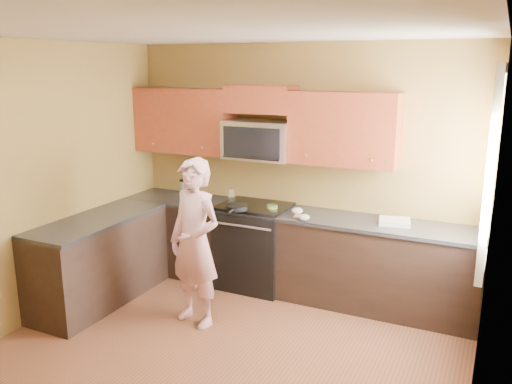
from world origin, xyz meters
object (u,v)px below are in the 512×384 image
Objects in this scene: microwave at (259,159)px; frying_pan at (237,209)px; woman at (195,243)px; butter_tub at (272,211)px; stove at (254,245)px; travel_mug at (183,194)px.

microwave is 1.84× the size of frying_pan.
butter_tub is (0.36, 1.01, 0.11)m from woman.
microwave is 1.34m from woman.
frying_pan is (-0.09, -0.26, 0.47)m from stove.
woman reaches higher than butter_tub.
frying_pan reaches higher than stove.
frying_pan is 3.54× the size of butter_tub.
frying_pan is at bearing -24.17° from travel_mug.
travel_mug reaches higher than butter_tub.
butter_tub is (0.24, -0.16, -0.53)m from microwave.
microwave is at bearing 145.18° from butter_tub.
microwave is at bearing 97.59° from woman.
travel_mug is at bearing 170.54° from butter_tub.
frying_pan reaches higher than butter_tub.
travel_mug is (-1.05, 0.05, -0.53)m from microwave.
stove is at bearing 96.88° from woman.
travel_mug is (-1.05, 0.18, 0.44)m from stove.
woman is 0.80m from frying_pan.
stove is at bearing 61.53° from frying_pan.
butter_tub is (0.24, -0.04, 0.45)m from stove.
travel_mug is at bearing 140.70° from woman.
frying_pan is at bearing 101.16° from woman.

